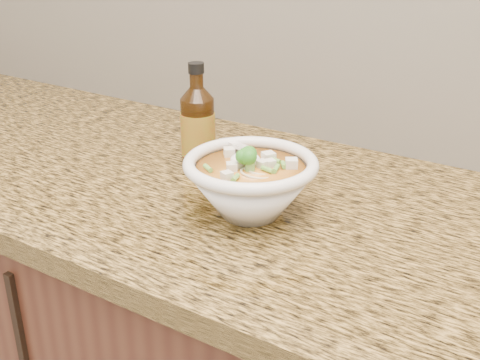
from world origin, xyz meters
The scene contains 3 objects.
counter_slab centered at (0.00, 1.68, 0.88)m, with size 4.00×0.68×0.04m, color #A57E3C.
soup_bowl centered at (-0.20, 1.60, 0.95)m, with size 0.22×0.22×0.12m.
hot_sauce_bottle centered at (-0.39, 1.72, 0.98)m, with size 0.08×0.08×0.20m.
Camera 1 is at (0.26, 0.85, 1.35)m, focal length 45.00 mm.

